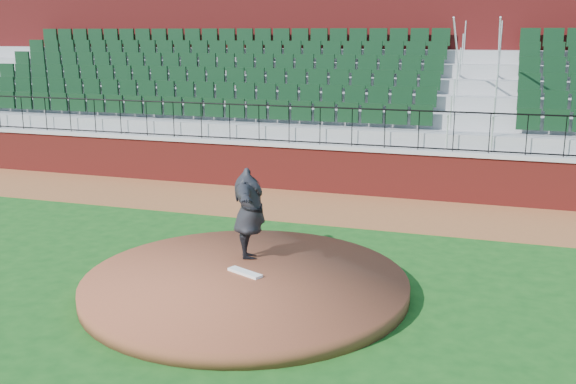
# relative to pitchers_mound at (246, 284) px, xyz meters

# --- Properties ---
(ground) EXTENTS (90.00, 90.00, 0.00)m
(ground) POSITION_rel_pitchers_mound_xyz_m (0.14, 0.38, -0.12)
(ground) COLOR #154B16
(ground) RESTS_ON ground
(warning_track) EXTENTS (34.00, 3.20, 0.01)m
(warning_track) POSITION_rel_pitchers_mound_xyz_m (0.14, 5.78, -0.12)
(warning_track) COLOR brown
(warning_track) RESTS_ON ground
(field_wall) EXTENTS (34.00, 0.35, 1.20)m
(field_wall) POSITION_rel_pitchers_mound_xyz_m (0.14, 7.38, 0.47)
(field_wall) COLOR maroon
(field_wall) RESTS_ON ground
(wall_cap) EXTENTS (34.00, 0.45, 0.10)m
(wall_cap) POSITION_rel_pitchers_mound_xyz_m (0.14, 7.38, 1.12)
(wall_cap) COLOR #B7B7B7
(wall_cap) RESTS_ON field_wall
(wall_railing) EXTENTS (34.00, 0.05, 1.00)m
(wall_railing) POSITION_rel_pitchers_mound_xyz_m (0.14, 7.38, 1.67)
(wall_railing) COLOR black
(wall_railing) RESTS_ON wall_cap
(seating_stands) EXTENTS (34.00, 5.10, 4.60)m
(seating_stands) POSITION_rel_pitchers_mound_xyz_m (0.14, 10.11, 2.18)
(seating_stands) COLOR gray
(seating_stands) RESTS_ON ground
(concourse_wall) EXTENTS (34.00, 0.50, 5.50)m
(concourse_wall) POSITION_rel_pitchers_mound_xyz_m (0.14, 12.91, 2.62)
(concourse_wall) COLOR maroon
(concourse_wall) RESTS_ON ground
(pitchers_mound) EXTENTS (5.45, 5.45, 0.25)m
(pitchers_mound) POSITION_rel_pitchers_mound_xyz_m (0.00, 0.00, 0.00)
(pitchers_mound) COLOR brown
(pitchers_mound) RESTS_ON ground
(pitching_rubber) EXTENTS (0.70, 0.44, 0.05)m
(pitching_rubber) POSITION_rel_pitchers_mound_xyz_m (-0.06, 0.14, 0.15)
(pitching_rubber) COLOR white
(pitching_rubber) RESTS_ON pitchers_mound
(pitcher) EXTENTS (1.32, 2.11, 1.67)m
(pitcher) POSITION_rel_pitchers_mound_xyz_m (-0.29, 0.95, 0.96)
(pitcher) COLOR black
(pitcher) RESTS_ON pitchers_mound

